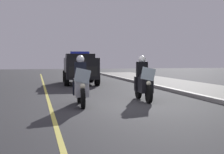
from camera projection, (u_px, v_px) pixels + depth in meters
name	position (u px, v px, depth m)	size (l,w,h in m)	color
ground_plane	(121.00, 106.00, 11.14)	(80.00, 80.00, 0.00)	#333335
curb_strip	(217.00, 100.00, 11.95)	(48.00, 0.24, 0.15)	#9E9B93
lane_stripe_center	(51.00, 108.00, 10.60)	(48.00, 0.12, 0.01)	#E0D14C
police_motorcycle_lead_left	(81.00, 85.00, 11.20)	(2.14, 0.60, 1.72)	black
police_motorcycle_lead_right	(143.00, 82.00, 12.42)	(2.14, 0.60, 1.72)	black
police_suv	(80.00, 67.00, 20.83)	(5.00, 2.29, 2.05)	black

